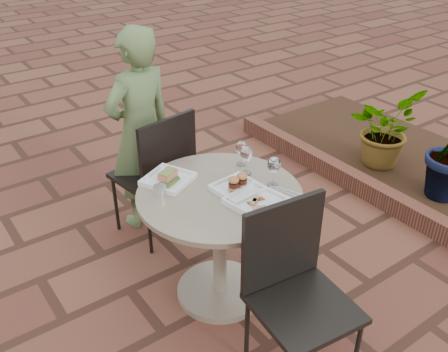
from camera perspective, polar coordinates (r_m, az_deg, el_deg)
ground at (r=3.09m, az=-0.01°, el=-14.09°), size 60.00×60.00×0.00m
cafe_table at (r=2.83m, az=-0.50°, el=-6.06°), size 0.90×0.90×0.73m
chair_far at (r=3.31m, az=-7.40°, el=0.98°), size 0.51×0.51×0.93m
chair_near at (r=2.43m, az=7.95°, el=-11.67°), size 0.49×0.49×0.93m
diner at (r=3.44m, az=-9.54°, el=5.08°), size 0.57×0.42×1.43m
plate_salmon at (r=2.79m, az=-6.39°, el=-0.28°), size 0.32×0.32×0.07m
plate_sliders at (r=2.68m, az=1.58°, el=-1.16°), size 0.25×0.25×0.15m
plate_tuna at (r=2.59m, az=3.66°, el=-2.84°), size 0.30×0.30×0.03m
wine_glass_right at (r=2.70m, az=5.72°, el=1.20°), size 0.07×0.07×0.18m
wine_glass_mid at (r=2.80m, az=2.60°, el=2.48°), size 0.07×0.07×0.17m
wine_glass_far at (r=2.90m, az=1.97°, el=3.21°), size 0.07×0.07×0.15m
steel_ramekin at (r=2.68m, az=-7.33°, el=-1.61°), size 0.08×0.08×0.05m
cutlery_set at (r=2.70m, az=7.23°, el=-1.94°), size 0.16×0.23×0.00m
planter_curb at (r=4.13m, az=15.79°, el=-1.21°), size 0.12×3.00×0.15m
mulch_bed at (r=4.66m, az=21.26°, el=1.02°), size 1.30×3.00×0.06m
potted_plant_a at (r=4.42m, az=17.81°, el=5.21°), size 0.71×0.66×0.65m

